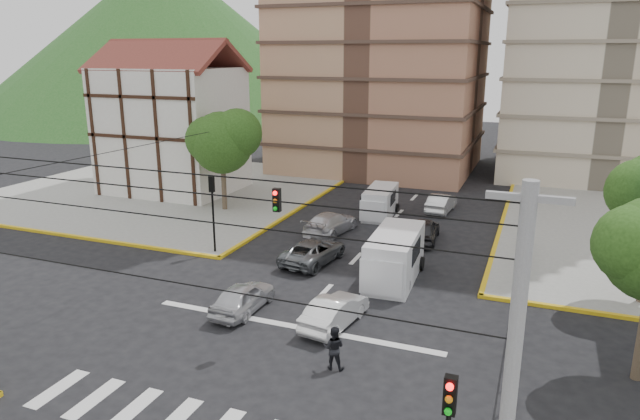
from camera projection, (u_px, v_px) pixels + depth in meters
The scene contains 19 objects.
ground at pixel (280, 339), 23.01m from camera, with size 160.00×160.00×0.00m, color black.
sidewalk_nw at pixel (167, 189), 47.97m from camera, with size 26.00×26.00×0.15m, color gray.
stop_line at pixel (292, 326), 24.08m from camera, with size 13.00×0.40×0.01m, color silver.
tudor_building at pixel (172, 128), 46.24m from camera, with size 10.80×8.05×12.23m.
distant_hill at pixel (167, 36), 101.43m from camera, with size 70.00×70.00×28.00m, color #1E521B.
park_fence at pixel (520, 328), 23.87m from camera, with size 0.10×22.50×1.66m, color black, non-canonical shape.
tree_tudor at pixel (223, 140), 40.17m from camera, with size 5.39×4.40×7.43m.
traffic_light_nw at pixel (212, 201), 31.92m from camera, with size 0.28×0.22×4.40m.
traffic_light_hanging at pixel (251, 211), 19.60m from camera, with size 18.00×9.12×0.92m.
utility_pole_se at pixel (508, 413), 10.49m from camera, with size 1.40×0.28×9.00m.
van_right_lane at pixel (393, 259), 28.52m from camera, with size 2.38×5.54×2.46m.
van_left_lane at pixel (380, 203), 39.86m from camera, with size 2.10×4.63×2.03m.
car_silver_front_left at pixel (243, 297), 25.33m from camera, with size 1.56×3.89×1.32m, color silver.
car_white_front_right at pixel (335, 311), 23.97m from camera, with size 1.39×3.97×1.31m, color white.
car_grey_mid_left at pixel (314, 251), 31.22m from camera, with size 2.16×4.68×1.30m, color slate.
car_silver_rear_left at pixel (331, 223), 36.23m from camera, with size 1.95×4.79×1.39m, color silver.
car_darkgrey_mid_right at pixel (423, 230), 34.75m from camera, with size 1.73×4.30×1.47m, color #29292C.
car_white_rear_right at pixel (441, 203), 41.20m from camera, with size 1.42×4.08×1.35m, color silver.
pedestrian_crosswalk at pixel (334, 348), 20.65m from camera, with size 0.80×0.63×1.65m, color black.
Camera 1 is at (9.11, -18.74, 11.17)m, focal length 32.00 mm.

